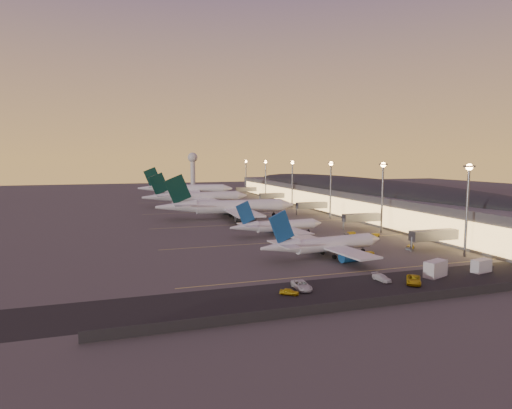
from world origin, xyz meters
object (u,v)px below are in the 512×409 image
object	(u,v)px
airliner_narrow_south	(324,245)
catering_truck_a	(436,269)
airliner_wide_mid	(197,197)
service_van_a	(302,285)
baggage_tug_a	(367,254)
catering_truck_b	(482,266)
baggage_tug_b	(410,247)
service_van_d	(414,280)
airliner_narrow_north	(278,226)
service_van_b	(289,292)
radar_tower	(193,164)
baggage_tug_d	(374,235)
airliner_wide_near	(228,207)
baggage_tug_c	(350,234)
airliner_wide_far	(186,189)
service_van_c	(382,278)

from	to	relation	value
airliner_narrow_south	catering_truck_a	xyz separation A→B (m)	(16.04, -25.38, -1.82)
airliner_wide_mid	service_van_a	bearing A→B (deg)	-95.45
catering_truck_a	baggage_tug_a	bearing A→B (deg)	79.85
baggage_tug_a	catering_truck_b	world-z (taller)	catering_truck_b
baggage_tug_b	service_van_d	xyz separation A→B (m)	(-22.42, -30.42, 0.39)
airliner_narrow_south	airliner_narrow_north	size ratio (longest dim) A/B	1.08
airliner_narrow_north	service_van_b	bearing A→B (deg)	-114.91
radar_tower	baggage_tug_d	bearing A→B (deg)	-85.84
airliner_wide_near	baggage_tug_c	bearing A→B (deg)	-58.59
airliner_wide_far	service_van_a	size ratio (longest dim) A/B	10.33
catering_truck_a	service_van_b	xyz separation A→B (m)	(-37.70, -2.07, -1.11)
baggage_tug_b	catering_truck_b	xyz separation A→B (m)	(-0.40, -27.44, 0.98)
baggage_tug_c	catering_truck_a	size ratio (longest dim) A/B	0.57
airliner_wide_far	catering_truck_b	world-z (taller)	airliner_wide_far
service_van_c	baggage_tug_d	bearing A→B (deg)	51.62
baggage_tug_c	service_van_d	distance (m)	59.14
baggage_tug_a	service_van_d	xyz separation A→B (m)	(-4.65, -26.06, 0.32)
airliner_wide_far	baggage_tug_b	world-z (taller)	airliner_wide_far
service_van_a	airliner_narrow_north	bearing A→B (deg)	76.46
airliner_wide_mid	baggage_tug_d	distance (m)	122.37
airliner_wide_near	baggage_tug_a	bearing A→B (deg)	-75.89
airliner_narrow_south	airliner_wide_far	world-z (taller)	airliner_wide_far
baggage_tug_b	service_van_c	distance (m)	38.41
airliner_wide_near	catering_truck_a	size ratio (longest dim) A/B	8.89
baggage_tug_c	catering_truck_a	xyz separation A→B (m)	(-8.41, -53.34, 1.23)
airliner_narrow_south	airliner_narrow_north	bearing A→B (deg)	83.09
airliner_narrow_south	airliner_wide_far	distance (m)	198.84
radar_tower	baggage_tug_d	size ratio (longest dim) A/B	8.79
service_van_a	service_van_d	bearing A→B (deg)	-5.78
airliner_narrow_south	catering_truck_a	distance (m)	30.08
radar_tower	baggage_tug_c	xyz separation A→B (m)	(12.57, -260.80, -21.33)
airliner_narrow_south	airliner_wide_near	xyz separation A→B (m)	(-6.78, 82.82, 1.69)
airliner_wide_near	service_van_d	bearing A→B (deg)	-81.06
service_van_d	service_van_c	bearing A→B (deg)	-179.58
radar_tower	catering_truck_a	size ratio (longest dim) A/B	4.51
airliner_wide_far	catering_truck_b	distance (m)	227.46
baggage_tug_d	radar_tower	bearing A→B (deg)	95.58
service_van_c	service_van_d	world-z (taller)	service_van_d
airliner_narrow_north	baggage_tug_d	distance (m)	33.95
airliner_narrow_north	airliner_wide_mid	size ratio (longest dim) A/B	0.59
airliner_narrow_north	airliner_wide_far	bearing A→B (deg)	86.68
airliner_narrow_north	service_van_c	world-z (taller)	airliner_narrow_north
catering_truck_a	service_van_d	xyz separation A→B (m)	(-8.77, -3.25, -0.88)
airliner_narrow_south	radar_tower	distance (m)	289.59
baggage_tug_b	catering_truck_b	world-z (taller)	catering_truck_b
airliner_narrow_south	service_van_d	distance (m)	29.66
radar_tower	service_van_b	world-z (taller)	radar_tower
baggage_tug_b	catering_truck_a	bearing A→B (deg)	-150.97
radar_tower	baggage_tug_b	world-z (taller)	radar_tower
airliner_wide_far	baggage_tug_a	bearing A→B (deg)	-74.66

